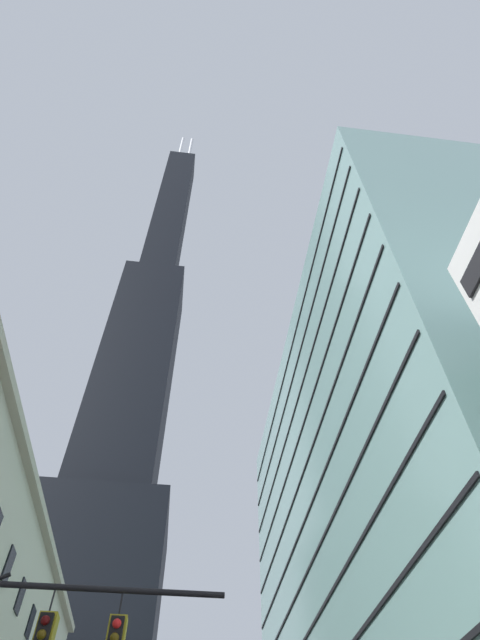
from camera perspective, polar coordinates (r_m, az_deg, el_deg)
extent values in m
cube|color=#B2A893|center=(39.76, -22.74, -15.29)|extent=(0.70, 61.50, 0.60)
cube|color=black|center=(40.21, -24.80, -23.97)|extent=(0.14, 1.40, 2.20)
cube|color=black|center=(44.69, -23.67, -26.80)|extent=(0.14, 1.40, 2.20)
cube|color=black|center=(49.26, -22.70, -29.10)|extent=(0.14, 1.40, 2.20)
cube|color=black|center=(117.54, -11.76, -6.13)|extent=(15.70, 15.70, 68.46)
cube|color=black|center=(179.02, -7.81, 11.85)|extent=(10.09, 10.09, 85.57)
cylinder|color=silver|center=(230.90, -6.77, 18.57)|extent=(1.20, 1.20, 28.79)
cylinder|color=silver|center=(230.66, -5.72, 18.50)|extent=(1.20, 1.20, 28.79)
cube|color=gray|center=(50.59, 18.56, -21.36)|extent=(18.60, 52.27, 47.90)
cube|color=black|center=(44.47, 8.60, -30.62)|extent=(0.12, 51.27, 0.24)
cube|color=black|center=(45.94, 7.96, -25.94)|extent=(0.12, 51.27, 0.24)
cube|color=black|center=(47.69, 7.41, -21.57)|extent=(0.12, 51.27, 0.24)
cube|color=black|center=(49.71, 6.93, -17.53)|extent=(0.12, 51.27, 0.24)
cube|color=black|center=(51.96, 6.51, -13.82)|extent=(0.12, 51.27, 0.24)
cube|color=black|center=(54.41, 6.14, -10.43)|extent=(0.12, 51.27, 0.24)
cube|color=black|center=(57.03, 5.81, -7.34)|extent=(0.12, 51.27, 0.24)
cube|color=black|center=(59.81, 5.51, -4.53)|extent=(0.12, 51.27, 0.24)
cylinder|color=black|center=(14.09, -21.41, -26.32)|extent=(8.53, 0.14, 0.14)
cylinder|color=black|center=(13.93, -20.54, -27.67)|extent=(0.04, 0.04, 0.60)
cube|color=black|center=(13.69, -21.52, -30.50)|extent=(0.30, 0.30, 0.90)
cube|color=olive|center=(13.85, -21.42, -30.73)|extent=(0.40, 0.40, 1.04)
sphere|color=#450808|center=(13.63, -21.24, -29.19)|extent=(0.20, 0.20, 0.20)
sphere|color=#4B3A08|center=(13.54, -21.62, -30.27)|extent=(0.20, 0.20, 0.20)
cylinder|color=black|center=(13.70, -13.37, -28.86)|extent=(0.04, 0.04, 0.60)
cube|color=black|center=(13.46, -14.04, -31.80)|extent=(0.30, 0.30, 0.90)
sphere|color=red|center=(13.39, -13.81, -30.47)|extent=(0.20, 0.20, 0.20)
sphere|color=#4B3A08|center=(13.31, -14.07, -31.59)|extent=(0.20, 0.20, 0.20)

